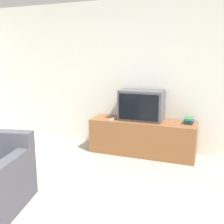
{
  "coord_description": "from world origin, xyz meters",
  "views": [
    {
      "loc": [
        1.49,
        -1.46,
        1.63
      ],
      "look_at": [
        0.04,
        2.42,
        0.76
      ],
      "focal_mm": 42.0,
      "sensor_mm": 36.0,
      "label": 1
    }
  ],
  "objects_px": {
    "book_stack": "(189,120)",
    "television": "(141,105)",
    "tv_stand": "(142,137)",
    "remote_on_stand": "(113,119)"
  },
  "relations": [
    {
      "from": "book_stack",
      "to": "television",
      "type": "bearing_deg",
      "value": -179.33
    },
    {
      "from": "tv_stand",
      "to": "book_stack",
      "type": "relative_size",
      "value": 8.28
    },
    {
      "from": "book_stack",
      "to": "remote_on_stand",
      "type": "xyz_separation_m",
      "value": [
        -1.23,
        -0.18,
        -0.04
      ]
    },
    {
      "from": "remote_on_stand",
      "to": "tv_stand",
      "type": "bearing_deg",
      "value": 13.28
    },
    {
      "from": "tv_stand",
      "to": "book_stack",
      "type": "height_order",
      "value": "book_stack"
    },
    {
      "from": "tv_stand",
      "to": "book_stack",
      "type": "distance_m",
      "value": 0.82
    },
    {
      "from": "television",
      "to": "remote_on_stand",
      "type": "xyz_separation_m",
      "value": [
        -0.45,
        -0.17,
        -0.24
      ]
    },
    {
      "from": "tv_stand",
      "to": "television",
      "type": "bearing_deg",
      "value": 128.88
    },
    {
      "from": "television",
      "to": "book_stack",
      "type": "relative_size",
      "value": 3.45
    },
    {
      "from": "television",
      "to": "remote_on_stand",
      "type": "distance_m",
      "value": 0.54
    }
  ]
}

